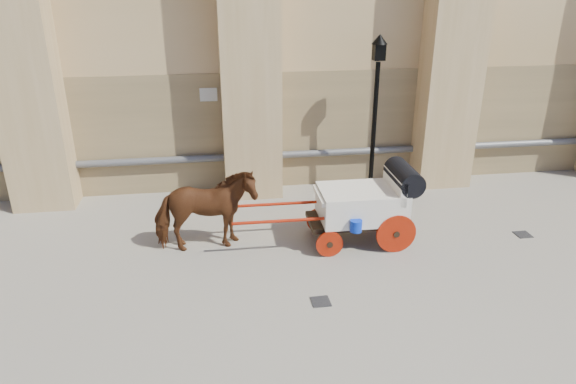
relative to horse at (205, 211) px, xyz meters
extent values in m
plane|color=slate|center=(2.18, -0.78, -0.84)|extent=(90.00, 90.00, 0.00)
cube|color=#977E53|center=(4.18, 3.37, 0.66)|extent=(44.00, 0.35, 3.00)
cylinder|color=#59595B|center=(4.18, 3.10, 0.06)|extent=(42.00, 0.18, 0.18)
cube|color=beige|center=(0.18, 3.19, 1.66)|extent=(0.42, 0.04, 0.32)
imported|color=#5B2E15|center=(0.00, 0.00, 0.00)|extent=(2.08, 1.10, 1.69)
cube|color=black|center=(3.07, -0.11, -0.35)|extent=(1.99, 0.93, 0.11)
cube|color=silver|center=(3.16, -0.11, 0.01)|extent=(1.73, 1.15, 0.63)
cube|color=silver|center=(3.84, -0.12, 0.37)|extent=(0.15, 1.13, 0.50)
cube|color=silver|center=(2.40, -0.10, 0.24)|extent=(0.33, 1.00, 0.09)
cylinder|color=black|center=(4.02, -0.12, 0.55)|extent=(0.52, 1.13, 0.50)
cylinder|color=#9E1A06|center=(3.74, -0.68, -0.44)|extent=(0.81, 0.06, 0.81)
cylinder|color=#9E1A06|center=(3.75, 0.44, -0.44)|extent=(0.81, 0.06, 0.81)
cylinder|color=#9E1A06|center=(2.39, -0.66, -0.57)|extent=(0.54, 0.06, 0.54)
cylinder|color=#9E1A06|center=(2.40, 0.46, -0.57)|extent=(0.54, 0.06, 0.54)
cylinder|color=#9E1A06|center=(1.58, -0.50, -0.08)|extent=(2.16, 0.09, 0.06)
cylinder|color=#9E1A06|center=(1.59, 0.31, -0.08)|extent=(2.16, 0.09, 0.06)
cylinder|color=#0931CC|center=(2.88, -0.74, -0.17)|extent=(0.23, 0.23, 0.23)
cylinder|color=black|center=(4.11, 2.30, 0.82)|extent=(0.11, 0.11, 3.33)
cone|color=black|center=(4.11, 2.30, -0.68)|extent=(0.33, 0.33, 0.33)
cube|color=black|center=(4.11, 2.30, 2.71)|extent=(0.26, 0.26, 0.39)
cone|color=black|center=(4.11, 2.30, 2.99)|extent=(0.37, 0.37, 0.22)
cube|color=black|center=(1.90, -2.17, -0.84)|extent=(0.33, 0.33, 0.01)
cube|color=black|center=(6.73, -0.37, -0.84)|extent=(0.32, 0.32, 0.01)
camera|label=1|loc=(0.27, -9.37, 4.27)|focal=32.00mm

